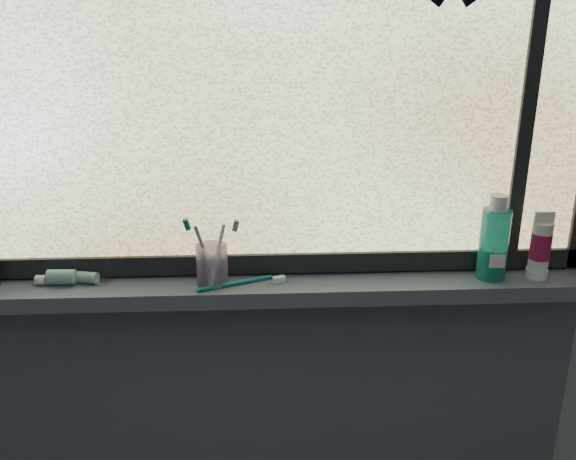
# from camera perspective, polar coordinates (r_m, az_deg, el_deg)

# --- Properties ---
(wall_back) EXTENTS (3.00, 0.01, 2.50)m
(wall_back) POSITION_cam_1_polar(r_m,az_deg,el_deg) (1.57, -1.39, 4.23)
(wall_back) COLOR #9EA3A8
(wall_back) RESTS_ON ground
(windowsill) EXTENTS (1.62, 0.14, 0.04)m
(windowsill) POSITION_cam_1_polar(r_m,az_deg,el_deg) (1.59, -1.24, -5.22)
(windowsill) COLOR #4B5464
(windowsill) RESTS_ON wall_back
(sill_apron) EXTENTS (1.62, 0.02, 0.98)m
(sill_apron) POSITION_cam_1_polar(r_m,az_deg,el_deg) (1.91, -1.18, -18.39)
(sill_apron) COLOR #4B5464
(sill_apron) RESTS_ON floor
(window_pane) EXTENTS (1.50, 0.01, 1.00)m
(window_pane) POSITION_cam_1_polar(r_m,az_deg,el_deg) (1.50, -1.46, 14.35)
(window_pane) COLOR silver
(window_pane) RESTS_ON wall_back
(frame_bottom) EXTENTS (1.60, 0.03, 0.05)m
(frame_bottom) POSITION_cam_1_polar(r_m,az_deg,el_deg) (1.61, -1.31, -2.88)
(frame_bottom) COLOR black
(frame_bottom) RESTS_ON windowsill
(frame_mullion) EXTENTS (0.03, 0.03, 1.00)m
(frame_mullion) POSITION_cam_1_polar(r_m,az_deg,el_deg) (1.62, 20.91, 13.54)
(frame_mullion) COLOR black
(frame_mullion) RESTS_ON wall_back
(toothpaste_tube) EXTENTS (0.22, 0.07, 0.04)m
(toothpaste_tube) POSITION_cam_1_polar(r_m,az_deg,el_deg) (1.64, -18.72, -3.97)
(toothpaste_tube) COLOR silver
(toothpaste_tube) RESTS_ON windowsill
(toothbrush_cup) EXTENTS (0.08, 0.08, 0.10)m
(toothbrush_cup) POSITION_cam_1_polar(r_m,az_deg,el_deg) (1.56, -6.77, -3.08)
(toothbrush_cup) COLOR #C3A9DF
(toothbrush_cup) RESTS_ON windowsill
(toothbrush_lying) EXTENTS (0.23, 0.11, 0.02)m
(toothbrush_lying) POSITION_cam_1_polar(r_m,az_deg,el_deg) (1.56, -4.75, -4.65)
(toothbrush_lying) COLOR #0C716C
(toothbrush_lying) RESTS_ON windowsill
(mouthwash_bottle) EXTENTS (0.09, 0.09, 0.18)m
(mouthwash_bottle) POSITION_cam_1_polar(r_m,az_deg,el_deg) (1.64, 17.88, -0.61)
(mouthwash_bottle) COLOR teal
(mouthwash_bottle) RESTS_ON windowsill
(cream_tube) EXTENTS (0.06, 0.06, 0.12)m
(cream_tube) POSITION_cam_1_polar(r_m,az_deg,el_deg) (1.69, 21.57, -1.08)
(cream_tube) COLOR silver
(cream_tube) RESTS_ON windowsill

